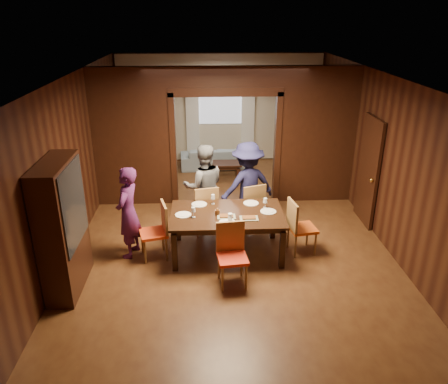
{
  "coord_description": "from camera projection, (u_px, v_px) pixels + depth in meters",
  "views": [
    {
      "loc": [
        -0.45,
        -7.24,
        3.92
      ],
      "look_at": [
        -0.13,
        -0.4,
        1.05
      ],
      "focal_mm": 35.0,
      "sensor_mm": 36.0,
      "label": 1
    }
  ],
  "objects": [
    {
      "name": "floor",
      "position": [
        230.0,
        235.0,
        8.21
      ],
      "size": [
        9.0,
        9.0,
        0.0
      ],
      "primitive_type": "plane",
      "color": "#492614",
      "rests_on": "ground"
    },
    {
      "name": "ceiling",
      "position": [
        231.0,
        78.0,
        7.09
      ],
      "size": [
        5.5,
        9.0,
        0.02
      ],
      "primitive_type": "cube",
      "color": "silver",
      "rests_on": "room_walls"
    },
    {
      "name": "room_walls",
      "position": [
        225.0,
        131.0,
        9.36
      ],
      "size": [
        5.52,
        9.01,
        2.9
      ],
      "color": "black",
      "rests_on": "floor"
    },
    {
      "name": "person_purple",
      "position": [
        128.0,
        213.0,
        7.27
      ],
      "size": [
        0.51,
        0.66,
        1.59
      ],
      "primitive_type": "imported",
      "rotation": [
        0.0,
        0.0,
        -1.82
      ],
      "color": "#4F1B51",
      "rests_on": "floor"
    },
    {
      "name": "person_grey",
      "position": [
        204.0,
        187.0,
        8.26
      ],
      "size": [
        0.87,
        0.71,
        1.65
      ],
      "primitive_type": "imported",
      "rotation": [
        0.0,
        0.0,
        3.26
      ],
      "color": "slate",
      "rests_on": "floor"
    },
    {
      "name": "person_navy",
      "position": [
        247.0,
        185.0,
        8.25
      ],
      "size": [
        1.25,
        0.99,
        1.69
      ],
      "primitive_type": "imported",
      "rotation": [
        0.0,
        0.0,
        3.52
      ],
      "color": "#17173B",
      "rests_on": "floor"
    },
    {
      "name": "sofa",
      "position": [
        216.0,
        157.0,
        11.64
      ],
      "size": [
        1.91,
        0.84,
        0.55
      ],
      "primitive_type": "imported",
      "rotation": [
        0.0,
        0.0,
        3.2
      ],
      "color": "#869CAF",
      "rests_on": "floor"
    },
    {
      "name": "serving_bowl",
      "position": [
        234.0,
        207.0,
        7.46
      ],
      "size": [
        0.35,
        0.35,
        0.09
      ],
      "primitive_type": "imported",
      "color": "black",
      "rests_on": "dining_table"
    },
    {
      "name": "dining_table",
      "position": [
        227.0,
        233.0,
        7.47
      ],
      "size": [
        1.9,
        1.18,
        0.76
      ],
      "primitive_type": "cube",
      "color": "black",
      "rests_on": "floor"
    },
    {
      "name": "coffee_table",
      "position": [
        225.0,
        170.0,
        10.92
      ],
      "size": [
        0.8,
        0.5,
        0.4
      ],
      "primitive_type": "cube",
      "color": "black",
      "rests_on": "floor"
    },
    {
      "name": "chair_left",
      "position": [
        153.0,
        231.0,
        7.31
      ],
      "size": [
        0.54,
        0.54,
        0.97
      ],
      "primitive_type": null,
      "rotation": [
        0.0,
        0.0,
        -1.32
      ],
      "color": "#EA4216",
      "rests_on": "floor"
    },
    {
      "name": "chair_right",
      "position": [
        303.0,
        227.0,
        7.48
      ],
      "size": [
        0.51,
        0.51,
        0.97
      ],
      "primitive_type": null,
      "rotation": [
        0.0,
        0.0,
        1.74
      ],
      "color": "#CE4D13",
      "rests_on": "floor"
    },
    {
      "name": "chair_far_l",
      "position": [
        205.0,
        209.0,
        8.15
      ],
      "size": [
        0.52,
        0.52,
        0.97
      ],
      "primitive_type": null,
      "rotation": [
        0.0,
        0.0,
        3.34
      ],
      "color": "#D74414",
      "rests_on": "floor"
    },
    {
      "name": "chair_far_r",
      "position": [
        250.0,
        206.0,
        8.26
      ],
      "size": [
        0.56,
        0.56,
        0.97
      ],
      "primitive_type": null,
      "rotation": [
        0.0,
        0.0,
        3.47
      ],
      "color": "orange",
      "rests_on": "floor"
    },
    {
      "name": "chair_near",
      "position": [
        232.0,
        256.0,
        6.58
      ],
      "size": [
        0.49,
        0.49,
        0.97
      ],
      "primitive_type": null,
      "rotation": [
        0.0,
        0.0,
        0.11
      ],
      "color": "red",
      "rests_on": "floor"
    },
    {
      "name": "hutch",
      "position": [
        62.0,
        227.0,
        6.33
      ],
      "size": [
        0.4,
        1.2,
        2.0
      ],
      "primitive_type": "cube",
      "color": "black",
      "rests_on": "floor"
    },
    {
      "name": "door_right",
      "position": [
        369.0,
        171.0,
        8.38
      ],
      "size": [
        0.06,
        0.9,
        2.1
      ],
      "primitive_type": "cube",
      "color": "black",
      "rests_on": "floor"
    },
    {
      "name": "window_far",
      "position": [
        220.0,
        100.0,
        11.64
      ],
      "size": [
        1.2,
        0.03,
        1.3
      ],
      "primitive_type": "cube",
      "color": "silver",
      "rests_on": "back_wall"
    },
    {
      "name": "curtain_left",
      "position": [
        193.0,
        117.0,
        11.75
      ],
      "size": [
        0.35,
        0.06,
        2.4
      ],
      "primitive_type": "cube",
      "color": "white",
      "rests_on": "back_wall"
    },
    {
      "name": "curtain_right",
      "position": [
        248.0,
        116.0,
        11.81
      ],
      "size": [
        0.35,
        0.06,
        2.4
      ],
      "primitive_type": "cube",
      "color": "white",
      "rests_on": "back_wall"
    },
    {
      "name": "plate_left",
      "position": [
        183.0,
        215.0,
        7.26
      ],
      "size": [
        0.27,
        0.27,
        0.01
      ],
      "primitive_type": "cylinder",
      "color": "white",
      "rests_on": "dining_table"
    },
    {
      "name": "plate_far_l",
      "position": [
        199.0,
        204.0,
        7.65
      ],
      "size": [
        0.27,
        0.27,
        0.01
      ],
      "primitive_type": "cylinder",
      "color": "silver",
      "rests_on": "dining_table"
    },
    {
      "name": "plate_far_r",
      "position": [
        251.0,
        203.0,
        7.69
      ],
      "size": [
        0.27,
        0.27,
        0.01
      ],
      "primitive_type": "cylinder",
      "color": "silver",
      "rests_on": "dining_table"
    },
    {
      "name": "plate_right",
      "position": [
        268.0,
        211.0,
        7.38
      ],
      "size": [
        0.27,
        0.27,
        0.01
      ],
      "primitive_type": "cylinder",
      "color": "silver",
      "rests_on": "dining_table"
    },
    {
      "name": "plate_near",
      "position": [
        227.0,
        222.0,
        7.0
      ],
      "size": [
        0.27,
        0.27,
        0.01
      ],
      "primitive_type": "cylinder",
      "color": "silver",
      "rests_on": "dining_table"
    },
    {
      "name": "platter_a",
      "position": [
        226.0,
        216.0,
        7.18
      ],
      "size": [
        0.3,
        0.2,
        0.04
      ],
      "primitive_type": "cube",
      "color": "gray",
      "rests_on": "dining_table"
    },
    {
      "name": "platter_b",
      "position": [
        249.0,
        218.0,
        7.12
      ],
      "size": [
        0.3,
        0.2,
        0.04
      ],
      "primitive_type": "cube",
      "color": "gray",
      "rests_on": "dining_table"
    },
    {
      "name": "wineglass_left",
      "position": [
        193.0,
        212.0,
        7.15
      ],
      "size": [
        0.08,
        0.08,
        0.18
      ],
      "primitive_type": null,
      "color": "white",
      "rests_on": "dining_table"
    },
    {
      "name": "wineglass_far",
      "position": [
        213.0,
        199.0,
        7.64
      ],
      "size": [
        0.08,
        0.08,
        0.18
      ],
      "primitive_type": null,
      "color": "white",
      "rests_on": "dining_table"
    },
    {
      "name": "wineglass_right",
      "position": [
        265.0,
        203.0,
        7.5
      ],
      "size": [
        0.08,
        0.08,
        0.18
      ],
      "primitive_type": null,
      "color": "silver",
      "rests_on": "dining_table"
    },
    {
      "name": "tumbler",
      "position": [
        230.0,
        218.0,
        7.02
      ],
      "size": [
        0.07,
        0.07,
        0.14
      ],
      "primitive_type": "cylinder",
      "color": "white",
      "rests_on": "dining_table"
    },
    {
      "name": "condiment_jar",
      "position": [
        217.0,
        212.0,
        7.25
      ],
      "size": [
        0.08,
        0.08,
        0.11
      ],
      "primitive_type": null,
      "color": "#532E13",
      "rests_on": "dining_table"
    }
  ]
}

